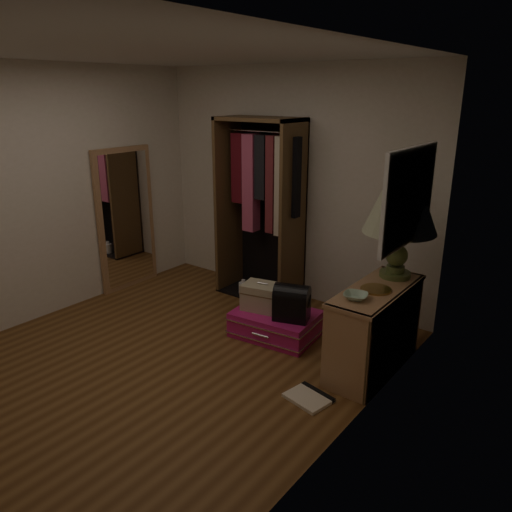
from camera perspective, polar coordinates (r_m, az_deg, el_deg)
name	(u,v)px	position (r m, az deg, el deg)	size (l,w,h in m)	color
ground	(166,359)	(4.69, -10.20, -11.56)	(4.00, 4.00, 0.00)	brown
room_walls	(166,197)	(4.13, -10.21, 6.65)	(3.52, 4.02, 2.60)	silver
console_bookshelf	(376,325)	(4.47, 13.60, -7.68)	(0.42, 1.12, 0.75)	#A57650
open_wardrobe	(264,195)	(5.65, 0.89, 7.03)	(1.00, 0.50, 2.05)	brown
floor_mirror	(126,219)	(6.21, -14.62, 4.11)	(0.06, 0.80, 1.70)	#A3764F
pink_suitcase	(276,324)	(4.99, 2.27, -7.72)	(0.87, 0.67, 0.25)	#C1176A
train_case	(263,297)	(4.95, 0.76, -4.66)	(0.44, 0.35, 0.28)	tan
black_bag	(292,302)	(4.73, 4.11, -5.21)	(0.38, 0.30, 0.36)	black
table_lamp	(401,213)	(4.44, 16.20, 4.74)	(0.72, 0.72, 0.79)	#48572A
brass_tray	(376,289)	(4.25, 13.53, -3.72)	(0.33, 0.33, 0.01)	#A37E3E
ceramic_bowl	(356,296)	(4.04, 11.32, -4.53)	(0.19, 0.19, 0.05)	#A7C9AF
white_jug	(243,288)	(5.94, -1.46, -3.72)	(0.12, 0.12, 0.19)	white
floor_book	(310,397)	(4.13, 6.19, -15.71)	(0.38, 0.33, 0.03)	#EFE3C9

